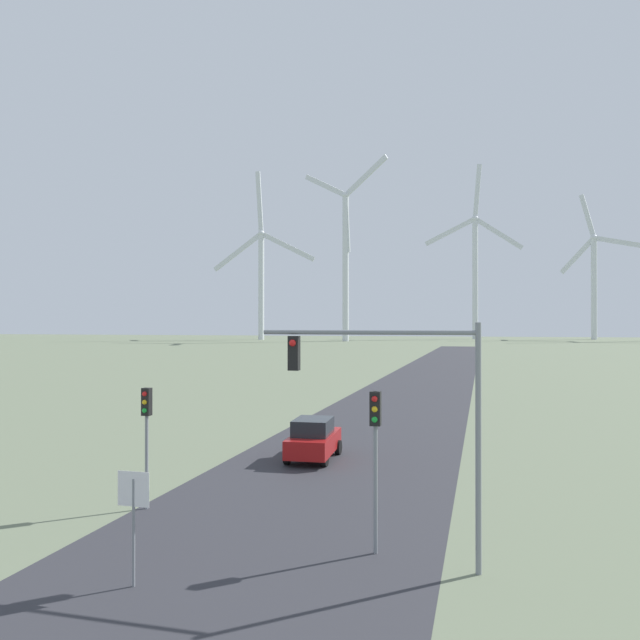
# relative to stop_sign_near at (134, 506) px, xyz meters

# --- Properties ---
(road_surface) EXTENTS (10.00, 240.00, 0.01)m
(road_surface) POSITION_rel_stop_sign_near_xyz_m (1.81, 36.55, -1.85)
(road_surface) COLOR #2D2D33
(road_surface) RESTS_ON ground
(stop_sign_near) EXTENTS (0.81, 0.07, 2.65)m
(stop_sign_near) POSITION_rel_stop_sign_near_xyz_m (0.00, 0.00, 0.00)
(stop_sign_near) COLOR gray
(stop_sign_near) RESTS_ON ground
(traffic_light_post_near_left) EXTENTS (0.28, 0.34, 3.94)m
(traffic_light_post_near_left) POSITION_rel_stop_sign_near_xyz_m (-2.87, 5.47, 1.04)
(traffic_light_post_near_left) COLOR gray
(traffic_light_post_near_left) RESTS_ON ground
(traffic_light_post_near_right) EXTENTS (0.28, 0.33, 4.26)m
(traffic_light_post_near_right) POSITION_rel_stop_sign_near_xyz_m (5.03, 3.45, 1.26)
(traffic_light_post_near_right) COLOR gray
(traffic_light_post_near_right) RESTS_ON ground
(traffic_light_mast_overhead) EXTENTS (5.56, 0.34, 6.08)m
(traffic_light_mast_overhead) POSITION_rel_stop_sign_near_xyz_m (5.72, 2.76, 2.56)
(traffic_light_mast_overhead) COLOR gray
(traffic_light_mast_overhead) RESTS_ON ground
(car_approaching) EXTENTS (2.03, 4.20, 1.83)m
(car_approaching) POSITION_rel_stop_sign_near_xyz_m (0.46, 13.99, -0.94)
(car_approaching) COLOR maroon
(car_approaching) RESTS_ON ground
(wind_turbine_far_left) EXTENTS (41.85, 3.87, 64.00)m
(wind_turbine_far_left) POSITION_rel_stop_sign_near_xyz_m (-73.75, 209.65, 24.12)
(wind_turbine_far_left) COLOR silver
(wind_turbine_far_left) RESTS_ON ground
(wind_turbine_left) EXTENTS (32.34, 14.64, 61.84)m
(wind_turbine_left) POSITION_rel_stop_sign_near_xyz_m (-38.19, 196.81, 28.88)
(wind_turbine_left) COLOR silver
(wind_turbine_left) RESTS_ON ground
(wind_turbine_center) EXTENTS (38.08, 3.27, 69.16)m
(wind_turbine_center) POSITION_rel_stop_sign_near_xyz_m (4.58, 240.69, 27.73)
(wind_turbine_center) COLOR silver
(wind_turbine_center) RESTS_ON ground
(wind_turbine_right) EXTENTS (27.19, 14.76, 56.29)m
(wind_turbine_right) POSITION_rel_stop_sign_near_xyz_m (48.70, 244.27, 22.53)
(wind_turbine_right) COLOR silver
(wind_turbine_right) RESTS_ON ground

